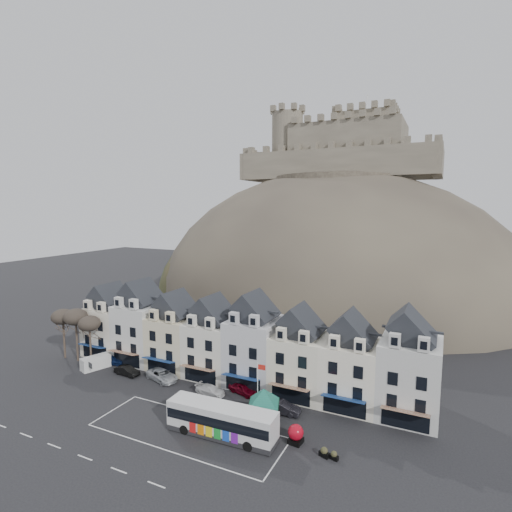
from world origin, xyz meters
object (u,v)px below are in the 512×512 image
(car_silver, at_px, (162,375))
(car_navy, at_px, (111,360))
(bus, at_px, (222,419))
(car_charcoal, at_px, (282,407))
(car_black, at_px, (127,371))
(flagpole, at_px, (258,387))
(bus_shelter, at_px, (264,397))
(white_van, at_px, (96,362))
(car_white, at_px, (210,390))
(car_maroon, at_px, (243,388))
(red_buoy, at_px, (296,434))

(car_silver, bearing_deg, car_navy, 101.47)
(bus, relative_size, car_charcoal, 2.75)
(car_silver, bearing_deg, car_black, 116.04)
(car_navy, distance_m, car_silver, 11.05)
(flagpole, xyz_separation_m, car_navy, (-28.08, 4.82, -3.27))
(car_navy, height_order, car_charcoal, car_navy)
(bus_shelter, relative_size, white_van, 1.42)
(white_van, xyz_separation_m, car_charcoal, (30.94, 0.00, -0.21))
(car_white, distance_m, car_maroon, 4.35)
(car_white, bearing_deg, red_buoy, -108.13)
(white_van, xyz_separation_m, car_maroon, (24.34, 2.50, -0.23))
(bus, height_order, car_black, bus)
(bus_shelter, height_order, car_navy, bus_shelter)
(car_charcoal, bearing_deg, car_black, 85.67)
(bus_shelter, distance_m, car_maroon, 8.55)
(flagpole, relative_size, car_black, 1.70)
(white_van, bearing_deg, car_maroon, 25.71)
(bus, relative_size, car_maroon, 2.92)
(white_van, xyz_separation_m, car_black, (6.14, 0.23, -0.28))
(white_van, distance_m, car_charcoal, 30.94)
(red_buoy, distance_m, flagpole, 6.76)
(bus, relative_size, car_silver, 2.37)
(car_maroon, relative_size, car_charcoal, 0.94)
(car_white, bearing_deg, car_maroon, -58.03)
(car_white, bearing_deg, car_charcoal, -89.15)
(car_black, relative_size, car_white, 0.98)
(bus_shelter, bearing_deg, car_navy, 149.49)
(bus_shelter, relative_size, car_silver, 1.23)
(bus, height_order, car_navy, bus)
(red_buoy, height_order, flagpole, flagpole)
(car_white, bearing_deg, flagpole, -106.36)
(white_van, relative_size, car_maroon, 1.07)
(bus, xyz_separation_m, car_charcoal, (4.09, 7.30, -1.18))
(flagpole, xyz_separation_m, white_van, (-29.02, 2.59, -3.06))
(red_buoy, bearing_deg, car_charcoal, 125.80)
(car_navy, relative_size, car_silver, 0.84)
(bus, xyz_separation_m, red_buoy, (7.72, 2.26, -0.89))
(bus_shelter, height_order, red_buoy, bus_shelter)
(car_charcoal, bearing_deg, white_van, 86.20)
(car_black, bearing_deg, car_navy, 72.98)
(car_white, xyz_separation_m, car_charcoal, (10.40, -0.40, 0.14))
(bus_shelter, relative_size, car_charcoal, 1.42)
(bus, xyz_separation_m, car_white, (-6.31, 7.70, -1.32))
(bus, distance_m, flagpole, 5.59)
(car_navy, distance_m, car_charcoal, 30.08)
(flagpole, distance_m, white_van, 29.30)
(flagpole, height_order, car_charcoal, flagpole)
(flagpole, bearing_deg, white_van, 174.90)
(bus, height_order, car_charcoal, bus)
(bus_shelter, height_order, white_van, bus_shelter)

